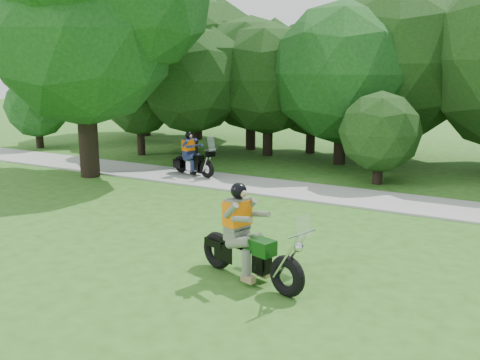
% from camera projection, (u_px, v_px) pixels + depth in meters
% --- Properties ---
extents(ground, '(100.00, 100.00, 0.00)m').
position_uv_depth(ground, '(278.00, 313.00, 8.70)').
color(ground, '#2C5C1A').
rests_on(ground, ground).
extents(walkway, '(60.00, 2.20, 0.06)m').
position_uv_depth(walkway, '(395.00, 202.00, 15.52)').
color(walkway, '#9A9A95').
rests_on(walkway, ground).
extents(tree_line, '(40.10, 11.34, 7.64)m').
position_uv_depth(tree_line, '(456.00, 70.00, 20.33)').
color(tree_line, black).
rests_on(tree_line, ground).
extents(big_tree_west, '(8.64, 6.56, 9.96)m').
position_uv_depth(big_tree_west, '(87.00, 10.00, 18.32)').
color(big_tree_west, black).
rests_on(big_tree_west, ground).
extents(chopper_motorcycle, '(2.53, 1.16, 1.84)m').
position_uv_depth(chopper_motorcycle, '(245.00, 245.00, 9.93)').
color(chopper_motorcycle, black).
rests_on(chopper_motorcycle, ground).
extents(touring_motorcycle, '(2.01, 0.95, 1.55)m').
position_uv_depth(touring_motorcycle, '(191.00, 159.00, 19.09)').
color(touring_motorcycle, black).
rests_on(touring_motorcycle, walkway).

